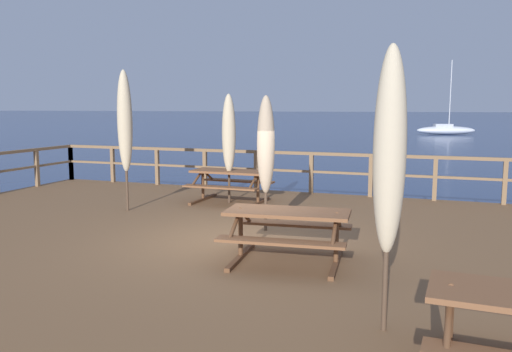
{
  "coord_description": "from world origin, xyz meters",
  "views": [
    {
      "loc": [
        3.16,
        -8.01,
        2.92
      ],
      "look_at": [
        0.0,
        0.78,
        1.67
      ],
      "focal_mm": 36.29,
      "sensor_mm": 36.0,
      "label": 1
    }
  ],
  "objects_px": {
    "patio_umbrella_tall_front": "(125,122)",
    "sailboat_distant": "(446,130)",
    "patio_umbrella_short_mid": "(229,134)",
    "picnic_table_front_left": "(230,179)",
    "picnic_table_mid_left": "(287,225)",
    "patio_umbrella_tall_mid_left": "(390,152)",
    "patio_umbrella_tall_back_right": "(266,145)"
  },
  "relations": [
    {
      "from": "picnic_table_front_left",
      "to": "patio_umbrella_tall_front",
      "type": "distance_m",
      "value": 2.76
    },
    {
      "from": "picnic_table_front_left",
      "to": "picnic_table_mid_left",
      "type": "bearing_deg",
      "value": -57.5
    },
    {
      "from": "patio_umbrella_tall_back_right",
      "to": "patio_umbrella_tall_mid_left",
      "type": "height_order",
      "value": "patio_umbrella_tall_mid_left"
    },
    {
      "from": "picnic_table_front_left",
      "to": "patio_umbrella_tall_back_right",
      "type": "bearing_deg",
      "value": -54.46
    },
    {
      "from": "patio_umbrella_short_mid",
      "to": "patio_umbrella_tall_front",
      "type": "height_order",
      "value": "patio_umbrella_tall_front"
    },
    {
      "from": "sailboat_distant",
      "to": "picnic_table_front_left",
      "type": "bearing_deg",
      "value": -96.13
    },
    {
      "from": "picnic_table_mid_left",
      "to": "patio_umbrella_tall_front",
      "type": "distance_m",
      "value": 5.19
    },
    {
      "from": "picnic_table_mid_left",
      "to": "patio_umbrella_tall_back_right",
      "type": "bearing_deg",
      "value": 117.96
    },
    {
      "from": "patio_umbrella_tall_mid_left",
      "to": "sailboat_distant",
      "type": "xyz_separation_m",
      "value": [
        0.84,
        52.94,
        -1.97
      ]
    },
    {
      "from": "picnic_table_front_left",
      "to": "patio_umbrella_tall_back_right",
      "type": "height_order",
      "value": "patio_umbrella_tall_back_right"
    },
    {
      "from": "patio_umbrella_tall_mid_left",
      "to": "patio_umbrella_tall_front",
      "type": "height_order",
      "value": "patio_umbrella_tall_front"
    },
    {
      "from": "picnic_table_front_left",
      "to": "patio_umbrella_tall_mid_left",
      "type": "xyz_separation_m",
      "value": [
        4.2,
        -6.02,
        1.26
      ]
    },
    {
      "from": "picnic_table_front_left",
      "to": "sailboat_distant",
      "type": "relative_size",
      "value": 0.23
    },
    {
      "from": "patio_umbrella_tall_back_right",
      "to": "sailboat_distant",
      "type": "height_order",
      "value": "sailboat_distant"
    },
    {
      "from": "picnic_table_mid_left",
      "to": "patio_umbrella_short_mid",
      "type": "relative_size",
      "value": 0.75
    },
    {
      "from": "picnic_table_front_left",
      "to": "patio_umbrella_tall_mid_left",
      "type": "relative_size",
      "value": 0.63
    },
    {
      "from": "picnic_table_mid_left",
      "to": "patio_umbrella_tall_mid_left",
      "type": "bearing_deg",
      "value": -50.37
    },
    {
      "from": "patio_umbrella_tall_back_right",
      "to": "picnic_table_mid_left",
      "type": "bearing_deg",
      "value": -62.04
    },
    {
      "from": "patio_umbrella_tall_mid_left",
      "to": "sailboat_distant",
      "type": "height_order",
      "value": "sailboat_distant"
    },
    {
      "from": "picnic_table_front_left",
      "to": "patio_umbrella_short_mid",
      "type": "distance_m",
      "value": 1.07
    },
    {
      "from": "picnic_table_front_left",
      "to": "patio_umbrella_tall_mid_left",
      "type": "distance_m",
      "value": 7.44
    },
    {
      "from": "picnic_table_front_left",
      "to": "sailboat_distant",
      "type": "bearing_deg",
      "value": 83.87
    },
    {
      "from": "patio_umbrella_tall_back_right",
      "to": "patio_umbrella_tall_front",
      "type": "relative_size",
      "value": 0.81
    },
    {
      "from": "picnic_table_front_left",
      "to": "patio_umbrella_short_mid",
      "type": "height_order",
      "value": "patio_umbrella_short_mid"
    },
    {
      "from": "patio_umbrella_tall_front",
      "to": "patio_umbrella_short_mid",
      "type": "bearing_deg",
      "value": 42.41
    },
    {
      "from": "picnic_table_front_left",
      "to": "picnic_table_mid_left",
      "type": "xyz_separation_m",
      "value": [
        2.62,
        -4.11,
        -0.0
      ]
    },
    {
      "from": "patio_umbrella_tall_mid_left",
      "to": "sailboat_distant",
      "type": "relative_size",
      "value": 0.37
    },
    {
      "from": "patio_umbrella_short_mid",
      "to": "patio_umbrella_tall_back_right",
      "type": "distance_m",
      "value": 2.87
    },
    {
      "from": "patio_umbrella_tall_mid_left",
      "to": "patio_umbrella_tall_front",
      "type": "bearing_deg",
      "value": 143.66
    },
    {
      "from": "picnic_table_front_left",
      "to": "patio_umbrella_tall_front",
      "type": "relative_size",
      "value": 0.59
    },
    {
      "from": "patio_umbrella_tall_front",
      "to": "sailboat_distant",
      "type": "xyz_separation_m",
      "value": [
        6.77,
        48.57,
        -2.09
      ]
    },
    {
      "from": "patio_umbrella_short_mid",
      "to": "sailboat_distant",
      "type": "bearing_deg",
      "value": 83.89
    }
  ]
}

